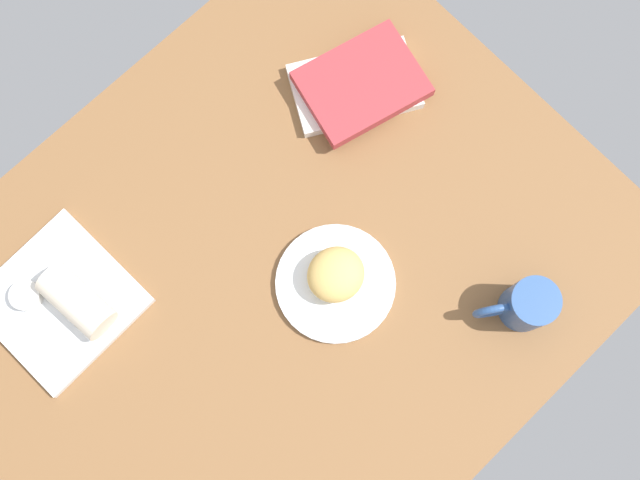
{
  "coord_description": "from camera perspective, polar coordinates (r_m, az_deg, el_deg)",
  "views": [
    {
      "loc": [
        9.76,
        20.6,
        132.71
      ],
      "look_at": [
        -9.0,
        1.02,
        7.0
      ],
      "focal_mm": 44.1,
      "sensor_mm": 36.0,
      "label": 1
    }
  ],
  "objects": [
    {
      "name": "coffee_mug",
      "position": [
        1.29,
        14.71,
        -4.59
      ],
      "size": [
        11.79,
        9.47,
        9.83
      ],
      "color": "#2D518C",
      "rests_on": "dining_table"
    },
    {
      "name": "round_plate",
      "position": [
        1.3,
        1.13,
        -3.18
      ],
      "size": [
        19.83,
        19.83,
        1.4
      ],
      "primitive_type": "cylinder",
      "color": "white",
      "rests_on": "dining_table"
    },
    {
      "name": "scone_pastry",
      "position": [
        1.26,
        1.16,
        -2.52
      ],
      "size": [
        9.91,
        9.41,
        6.19
      ],
      "primitive_type": "ellipsoid",
      "rotation": [
        0.0,
        0.0,
        6.24
      ],
      "color": "#E0B662",
      "rests_on": "round_plate"
    },
    {
      "name": "breakfast_wrap",
      "position": [
        1.31,
        -17.22,
        -4.26
      ],
      "size": [
        7.05,
        12.85,
        6.02
      ],
      "primitive_type": "cylinder",
      "rotation": [
        1.57,
        0.0,
        3.23
      ],
      "color": "beige",
      "rests_on": "square_plate"
    },
    {
      "name": "sauce_cup",
      "position": [
        1.36,
        -20.54,
        -3.8
      ],
      "size": [
        4.95,
        4.95,
        2.31
      ],
      "color": "silver",
      "rests_on": "square_plate"
    },
    {
      "name": "book_stack",
      "position": [
        1.38,
        2.81,
        11.17
      ],
      "size": [
        25.04,
        21.79,
        4.44
      ],
      "color": "silver",
      "rests_on": "dining_table"
    },
    {
      "name": "dining_table",
      "position": [
        1.33,
        -3.12,
        -2.77
      ],
      "size": [
        110.0,
        90.0,
        4.0
      ],
      "primitive_type": "cube",
      "color": "brown",
      "rests_on": "ground"
    },
    {
      "name": "square_plate",
      "position": [
        1.36,
        -18.33,
        -4.24
      ],
      "size": [
        22.77,
        22.77,
        1.6
      ],
      "primitive_type": "cube",
      "rotation": [
        0.0,
        0.0,
        0.04
      ],
      "color": "white",
      "rests_on": "dining_table"
    }
  ]
}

